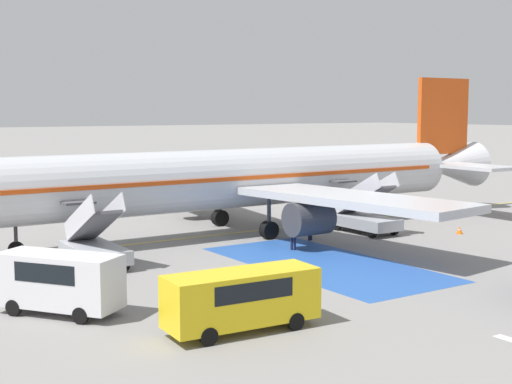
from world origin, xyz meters
The scene contains 13 objects.
ground_plane centered at (0.00, 0.00, 0.00)m, with size 600.00×600.00×0.00m, color gray.
apron_leadline_yellow centered at (-0.03, -0.68, 0.00)m, with size 0.20×80.23×0.01m, color gold.
apron_stand_patch_blue centered at (-0.03, -11.09, 0.00)m, with size 6.58×13.91×0.01m, color #2856A8.
airliner centered at (0.57, -0.69, 3.51)m, with size 45.97×32.35×10.29m.
boarding_stairs_forward centered at (-10.03, -5.01, 0.98)m, with size 2.24×5.25×3.90m.
boarding_stairs_aft centered at (8.08, -5.17, 0.99)m, with size 2.24×5.25×4.03m.
fuel_tanker centered at (8.27, 22.68, 1.70)m, with size 10.30×4.08×3.37m.
service_van_0 centered at (-9.60, -18.19, 1.30)m, with size 5.69×2.23×2.17m.
service_van_2 centered at (-14.28, -12.47, 1.40)m, with size 4.32×5.01×2.36m.
ground_crew_0 centered at (3.46, -5.42, 0.96)m, with size 0.47×0.31×1.67m.
ground_crew_1 centered at (0.80, -7.29, 0.91)m, with size 0.47×0.46×1.59m.
ground_crew_2 centered at (-13.17, -7.23, 0.95)m, with size 0.49×0.41×1.66m.
traffic_cone_1 centered at (12.80, -8.92, 0.25)m, with size 0.45×0.45×0.50m.
Camera 1 is at (-22.86, -38.98, 7.83)m, focal length 50.00 mm.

